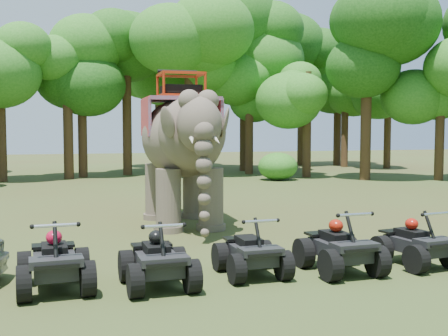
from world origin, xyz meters
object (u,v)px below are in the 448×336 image
at_px(elephant, 182,147).
at_px(atv_4, 416,237).
at_px(atv_0, 55,254).
at_px(atv_3, 340,240).
at_px(atv_1, 158,253).
at_px(atv_2, 251,245).

distance_m(elephant, atv_4, 7.63).
bearing_deg(atv_0, elephant, 56.58).
bearing_deg(atv_4, atv_3, 173.76).
height_order(elephant, atv_4, elephant).
bearing_deg(atv_3, atv_1, 178.47).
distance_m(elephant, atv_0, 7.40).
bearing_deg(atv_4, atv_2, 168.76).
distance_m(atv_2, atv_4, 3.62).
height_order(atv_3, atv_4, atv_3).
bearing_deg(atv_1, atv_4, -0.81).
bearing_deg(atv_4, atv_1, 173.20).
bearing_deg(atv_0, atv_2, -3.18).
xyz_separation_m(atv_0, atv_4, (7.33, -0.22, -0.04)).
xyz_separation_m(atv_2, atv_4, (3.62, -0.22, 0.01)).
relative_size(atv_1, atv_3, 0.97).
bearing_deg(elephant, atv_4, -59.15).
bearing_deg(atv_1, atv_2, 7.52).
relative_size(atv_0, atv_4, 1.07).
relative_size(atv_1, atv_4, 1.04).
height_order(atv_1, atv_2, atv_1).
xyz_separation_m(atv_2, atv_3, (1.79, -0.27, 0.05)).
xyz_separation_m(atv_1, atv_3, (3.70, 0.05, 0.02)).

